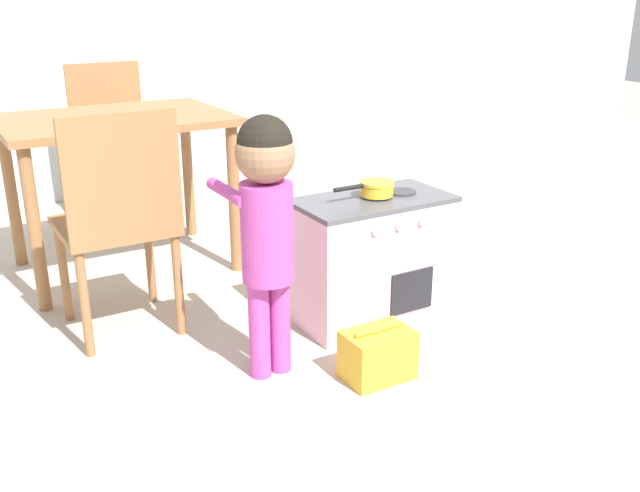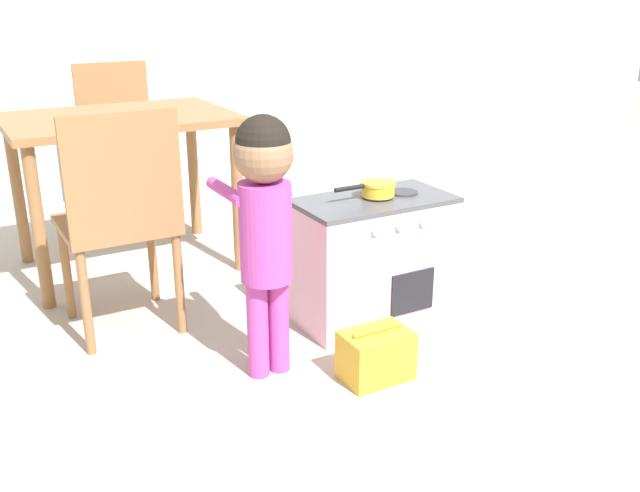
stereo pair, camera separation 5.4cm
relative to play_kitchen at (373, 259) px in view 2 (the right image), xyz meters
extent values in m
plane|color=#B2A899|center=(-0.34, -0.95, -0.26)|extent=(16.00, 16.00, 0.00)
cube|color=#EAB2C6|center=(0.00, 0.00, -0.01)|extent=(0.63, 0.34, 0.50)
cube|color=#4C4C51|center=(0.00, 0.00, 0.25)|extent=(0.63, 0.34, 0.02)
cylinder|color=#38383D|center=(0.02, 0.00, 0.26)|extent=(0.12, 0.12, 0.01)
cylinder|color=#38383D|center=(0.14, 0.00, 0.26)|extent=(0.12, 0.12, 0.01)
cube|color=black|center=(0.08, -0.17, -0.10)|extent=(0.20, 0.01, 0.17)
cylinder|color=#B2B2B7|center=(-0.11, -0.18, 0.19)|extent=(0.03, 0.01, 0.03)
cylinder|color=#B2B2B7|center=(0.00, -0.18, 0.19)|extent=(0.03, 0.01, 0.03)
cylinder|color=#B2B2B7|center=(0.11, -0.18, 0.19)|extent=(0.03, 0.01, 0.03)
cylinder|color=yellow|center=(0.02, 0.00, 0.30)|extent=(0.13, 0.13, 0.06)
cylinder|color=yellow|center=(0.02, 0.00, 0.32)|extent=(0.14, 0.14, 0.01)
cylinder|color=black|center=(-0.12, 0.00, 0.32)|extent=(0.13, 0.02, 0.02)
cylinder|color=#BC429E|center=(-0.61, -0.20, -0.08)|extent=(0.08, 0.08, 0.36)
cylinder|color=#BC429E|center=(-0.53, -0.20, -0.08)|extent=(0.08, 0.08, 0.36)
cylinder|color=#BC429E|center=(-0.57, -0.20, 0.27)|extent=(0.18, 0.18, 0.34)
sphere|color=#936B4C|center=(-0.57, -0.20, 0.54)|extent=(0.20, 0.20, 0.20)
sphere|color=black|center=(-0.57, -0.20, 0.58)|extent=(0.18, 0.18, 0.18)
cylinder|color=#BC429E|center=(-0.65, -0.07, 0.39)|extent=(0.04, 0.27, 0.04)
cylinder|color=#BC429E|center=(-0.49, -0.07, 0.39)|extent=(0.04, 0.27, 0.04)
cube|color=gold|center=(-0.26, -0.43, -0.17)|extent=(0.24, 0.16, 0.18)
cylinder|color=gold|center=(-0.26, -0.43, -0.07)|extent=(0.19, 0.02, 0.02)
cube|color=olive|center=(-0.72, 1.07, 0.47)|extent=(1.02, 0.74, 0.03)
cylinder|color=olive|center=(-1.17, 0.77, 0.10)|extent=(0.06, 0.06, 0.71)
cylinder|color=olive|center=(-0.27, 0.77, 0.10)|extent=(0.06, 0.06, 0.71)
cylinder|color=olive|center=(-1.17, 1.38, 0.10)|extent=(0.06, 0.06, 0.71)
cylinder|color=olive|center=(-0.27, 1.38, 0.10)|extent=(0.06, 0.06, 0.71)
cube|color=olive|center=(-0.92, 0.43, 0.17)|extent=(0.42, 0.42, 0.03)
cube|color=olive|center=(-0.92, 0.23, 0.42)|extent=(0.42, 0.02, 0.45)
cylinder|color=olive|center=(-1.10, 0.25, -0.05)|extent=(0.04, 0.04, 0.42)
cylinder|color=olive|center=(-0.74, 0.25, -0.05)|extent=(0.04, 0.04, 0.42)
cylinder|color=olive|center=(-1.10, 0.61, -0.05)|extent=(0.04, 0.04, 0.42)
cylinder|color=olive|center=(-0.74, 0.61, -0.05)|extent=(0.04, 0.04, 0.42)
cube|color=olive|center=(-0.53, 1.77, 0.17)|extent=(0.42, 0.42, 0.03)
cube|color=olive|center=(-0.53, 1.97, 0.42)|extent=(0.42, 0.02, 0.45)
cylinder|color=olive|center=(-0.71, 1.59, -0.05)|extent=(0.04, 0.04, 0.42)
cylinder|color=olive|center=(-0.35, 1.59, -0.05)|extent=(0.04, 0.04, 0.42)
cylinder|color=olive|center=(-0.71, 1.95, -0.05)|extent=(0.04, 0.04, 0.42)
cylinder|color=olive|center=(-0.35, 1.95, -0.05)|extent=(0.04, 0.04, 0.42)
camera|label=1|loc=(-1.56, -2.24, 1.05)|focal=40.00mm
camera|label=2|loc=(-1.52, -2.27, 1.05)|focal=40.00mm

